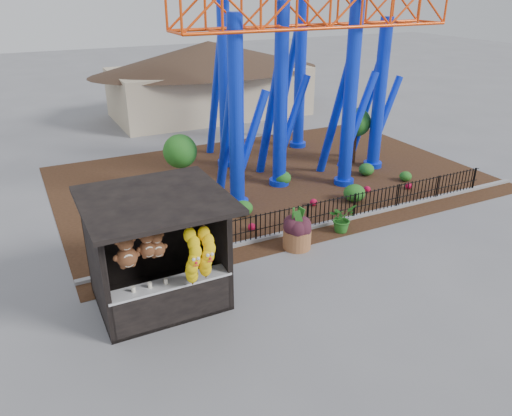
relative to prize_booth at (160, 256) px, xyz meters
name	(u,v)px	position (x,y,z in m)	size (l,w,h in m)	color
ground	(279,294)	(3.00, -0.90, -1.52)	(120.00, 120.00, 0.00)	slate
mulch_bed	(270,178)	(7.00, 7.10, -1.51)	(18.00, 12.00, 0.02)	#331E11
curb	(336,221)	(7.00, 2.10, -1.46)	(18.00, 0.18, 0.12)	gray
prize_booth	(160,256)	(0.00, 0.00, 0.00)	(3.50, 3.40, 3.12)	black
picket_fence	(357,206)	(7.90, 2.10, -1.02)	(12.20, 0.06, 1.00)	black
roller_coaster	(294,22)	(8.12, 7.32, 4.92)	(11.00, 6.37, 10.82)	#0E30EF
terracotta_planter	(297,238)	(4.82, 1.17, -1.20)	(0.91, 0.91, 0.65)	#9A5F38
planter_foliage	(298,220)	(4.82, 1.17, -0.55)	(0.70, 0.70, 0.64)	#34141E
potted_plant	(342,218)	(6.80, 1.49, -1.03)	(0.89, 0.77, 0.99)	#194D16
landscaping	(327,187)	(8.21, 4.50, -1.22)	(8.47, 3.85, 0.68)	#215D1B
pavilion	(209,66)	(9.00, 19.10, 1.54)	(15.00, 15.00, 4.80)	#BFAD8C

